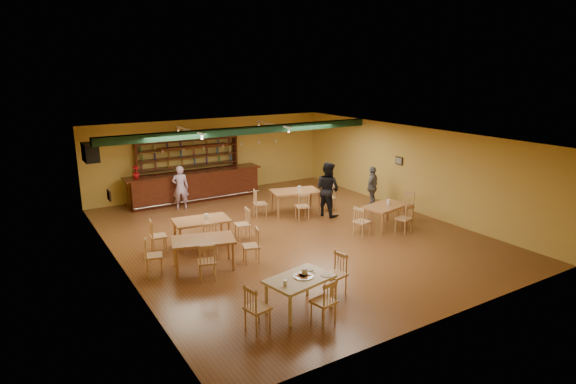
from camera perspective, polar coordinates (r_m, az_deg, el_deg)
floor at (r=14.73m, az=0.16°, el=-5.00°), size 12.00×12.00×0.00m
ceiling_beam at (r=16.45m, az=-5.02°, el=7.32°), size 10.00×0.30×0.25m
track_rail_left at (r=16.28m, az=-11.70°, el=7.25°), size 0.05×2.50×0.05m
track_rail_right at (r=17.62m, az=-1.81°, el=8.09°), size 0.05×2.50×0.05m
ac_unit at (r=16.39m, az=-22.48°, el=4.40°), size 0.34×0.70×0.48m
picture_left at (r=13.40m, az=-20.60°, el=-0.37°), size 0.04×0.34×0.28m
picture_right at (r=17.67m, az=13.15°, el=3.66°), size 0.04×0.34×0.28m
bar_counter at (r=18.58m, az=-11.03°, el=0.72°), size 5.25×0.85×1.13m
back_bar_hutch at (r=19.03m, az=-11.79°, el=2.79°), size 4.06×0.40×2.28m
poinsettia at (r=17.79m, az=-17.71°, el=2.30°), size 0.33×0.33×0.46m
dining_table_a at (r=13.92m, az=-10.25°, el=-4.75°), size 1.65×1.11×0.77m
dining_table_b at (r=16.67m, az=0.87°, el=-1.18°), size 1.82×1.34×0.81m
dining_table_c at (r=12.39m, az=-10.03°, el=-7.21°), size 1.75×1.32×0.78m
dining_table_d at (r=15.51m, az=11.52°, el=-2.86°), size 1.61×1.16×0.73m
near_table at (r=10.21m, az=1.37°, el=-12.07°), size 1.51×1.13×0.73m
pizza_tray at (r=10.10m, az=1.85°, el=-10.05°), size 0.43×0.43×0.01m
parmesan_shaker at (r=9.71m, az=-0.35°, el=-10.80°), size 0.09×0.09×0.11m
napkin_stack at (r=10.37m, az=2.39°, el=-9.33°), size 0.20×0.16×0.03m
pizza_server at (r=10.21m, az=2.39°, el=-9.72°), size 0.32×0.10×0.00m
side_plate at (r=10.19m, az=4.55°, el=-9.88°), size 0.26×0.26×0.01m
patron_bar at (r=17.49m, az=-12.74°, el=0.54°), size 0.67×0.55×1.59m
patron_right_a at (r=16.33m, az=4.75°, el=0.36°), size 0.92×1.06×1.87m
patron_right_b at (r=17.60m, az=10.03°, el=0.63°), size 0.95×0.74×1.51m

